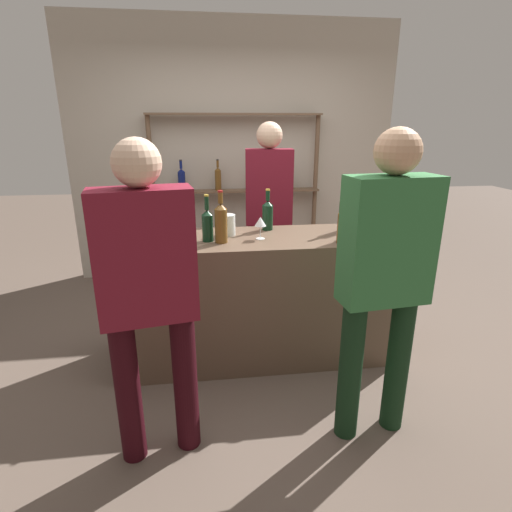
{
  "coord_description": "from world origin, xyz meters",
  "views": [
    {
      "loc": [
        -0.36,
        -2.75,
        1.73
      ],
      "look_at": [
        0.0,
        0.0,
        0.81
      ],
      "focal_mm": 28.0,
      "sensor_mm": 36.0,
      "label": 1
    }
  ],
  "objects_px": {
    "counter_bottle_5": "(344,224)",
    "customer_left": "(148,287)",
    "counter_bottle_2": "(221,222)",
    "counter_bottle_3": "(268,214)",
    "ice_bucket": "(368,224)",
    "counter_bottle_1": "(158,227)",
    "server_behind_counter": "(269,203)",
    "cork_jar": "(228,225)",
    "customer_right": "(385,270)",
    "counter_bottle_0": "(207,224)",
    "counter_bottle_4": "(344,213)",
    "wine_glass": "(260,222)"
  },
  "relations": [
    {
      "from": "counter_bottle_0",
      "to": "counter_bottle_3",
      "type": "distance_m",
      "value": 0.53
    },
    {
      "from": "counter_bottle_4",
      "to": "counter_bottle_5",
      "type": "height_order",
      "value": "counter_bottle_4"
    },
    {
      "from": "wine_glass",
      "to": "counter_bottle_5",
      "type": "bearing_deg",
      "value": -16.3
    },
    {
      "from": "counter_bottle_1",
      "to": "counter_bottle_4",
      "type": "relative_size",
      "value": 0.96
    },
    {
      "from": "counter_bottle_0",
      "to": "counter_bottle_3",
      "type": "height_order",
      "value": "counter_bottle_0"
    },
    {
      "from": "counter_bottle_3",
      "to": "wine_glass",
      "type": "relative_size",
      "value": 1.96
    },
    {
      "from": "server_behind_counter",
      "to": "counter_bottle_0",
      "type": "bearing_deg",
      "value": -27.59
    },
    {
      "from": "counter_bottle_4",
      "to": "wine_glass",
      "type": "xyz_separation_m",
      "value": [
        -0.65,
        -0.13,
        -0.02
      ]
    },
    {
      "from": "counter_bottle_1",
      "to": "counter_bottle_4",
      "type": "distance_m",
      "value": 1.36
    },
    {
      "from": "counter_bottle_0",
      "to": "customer_right",
      "type": "xyz_separation_m",
      "value": [
        0.9,
        -0.85,
        -0.06
      ]
    },
    {
      "from": "counter_bottle_3",
      "to": "counter_bottle_4",
      "type": "bearing_deg",
      "value": -12.95
    },
    {
      "from": "counter_bottle_2",
      "to": "counter_bottle_1",
      "type": "bearing_deg",
      "value": -176.73
    },
    {
      "from": "counter_bottle_5",
      "to": "cork_jar",
      "type": "distance_m",
      "value": 0.83
    },
    {
      "from": "counter_bottle_5",
      "to": "cork_jar",
      "type": "relative_size",
      "value": 2.21
    },
    {
      "from": "counter_bottle_2",
      "to": "customer_left",
      "type": "bearing_deg",
      "value": -115.82
    },
    {
      "from": "counter_bottle_1",
      "to": "server_behind_counter",
      "type": "distance_m",
      "value": 1.3
    },
    {
      "from": "customer_right",
      "to": "customer_left",
      "type": "bearing_deg",
      "value": 84.29
    },
    {
      "from": "customer_left",
      "to": "server_behind_counter",
      "type": "distance_m",
      "value": 1.94
    },
    {
      "from": "counter_bottle_1",
      "to": "counter_bottle_3",
      "type": "xyz_separation_m",
      "value": [
        0.79,
        0.33,
        -0.01
      ]
    },
    {
      "from": "counter_bottle_0",
      "to": "server_behind_counter",
      "type": "bearing_deg",
      "value": 57.08
    },
    {
      "from": "wine_glass",
      "to": "server_behind_counter",
      "type": "bearing_deg",
      "value": 77.07
    },
    {
      "from": "counter_bottle_3",
      "to": "server_behind_counter",
      "type": "bearing_deg",
      "value": 80.02
    },
    {
      "from": "counter_bottle_2",
      "to": "wine_glass",
      "type": "bearing_deg",
      "value": 10.33
    },
    {
      "from": "customer_right",
      "to": "server_behind_counter",
      "type": "xyz_separation_m",
      "value": [
        -0.33,
        1.73,
        0.03
      ]
    },
    {
      "from": "counter_bottle_1",
      "to": "wine_glass",
      "type": "height_order",
      "value": "counter_bottle_1"
    },
    {
      "from": "server_behind_counter",
      "to": "customer_left",
      "type": "bearing_deg",
      "value": -21.3
    },
    {
      "from": "counter_bottle_4",
      "to": "wine_glass",
      "type": "relative_size",
      "value": 2.24
    },
    {
      "from": "cork_jar",
      "to": "customer_left",
      "type": "height_order",
      "value": "customer_left"
    },
    {
      "from": "counter_bottle_3",
      "to": "counter_bottle_0",
      "type": "bearing_deg",
      "value": -150.44
    },
    {
      "from": "counter_bottle_2",
      "to": "customer_left",
      "type": "relative_size",
      "value": 0.21
    },
    {
      "from": "customer_right",
      "to": "counter_bottle_0",
      "type": "bearing_deg",
      "value": 40.75
    },
    {
      "from": "customer_right",
      "to": "cork_jar",
      "type": "bearing_deg",
      "value": 31.31
    },
    {
      "from": "ice_bucket",
      "to": "customer_left",
      "type": "bearing_deg",
      "value": -150.75
    },
    {
      "from": "customer_left",
      "to": "customer_right",
      "type": "bearing_deg",
      "value": -99.61
    },
    {
      "from": "counter_bottle_1",
      "to": "server_behind_counter",
      "type": "relative_size",
      "value": 0.2
    },
    {
      "from": "counter_bottle_3",
      "to": "ice_bucket",
      "type": "height_order",
      "value": "counter_bottle_3"
    },
    {
      "from": "counter_bottle_0",
      "to": "counter_bottle_3",
      "type": "xyz_separation_m",
      "value": [
        0.46,
        0.26,
        0.0
      ]
    },
    {
      "from": "counter_bottle_2",
      "to": "customer_right",
      "type": "xyz_separation_m",
      "value": [
        0.81,
        -0.81,
        -0.09
      ]
    },
    {
      "from": "counter_bottle_4",
      "to": "counter_bottle_1",
      "type": "bearing_deg",
      "value": -171.57
    },
    {
      "from": "customer_right",
      "to": "server_behind_counter",
      "type": "relative_size",
      "value": 0.98
    },
    {
      "from": "counter_bottle_3",
      "to": "cork_jar",
      "type": "distance_m",
      "value": 0.34
    },
    {
      "from": "counter_bottle_5",
      "to": "customer_left",
      "type": "distance_m",
      "value": 1.41
    },
    {
      "from": "counter_bottle_5",
      "to": "customer_left",
      "type": "height_order",
      "value": "customer_left"
    },
    {
      "from": "counter_bottle_2",
      "to": "customer_right",
      "type": "relative_size",
      "value": 0.21
    },
    {
      "from": "counter_bottle_0",
      "to": "ice_bucket",
      "type": "height_order",
      "value": "counter_bottle_0"
    },
    {
      "from": "counter_bottle_1",
      "to": "ice_bucket",
      "type": "relative_size",
      "value": 1.66
    },
    {
      "from": "customer_left",
      "to": "customer_right",
      "type": "distance_m",
      "value": 1.2
    },
    {
      "from": "counter_bottle_4",
      "to": "counter_bottle_5",
      "type": "distance_m",
      "value": 0.3
    },
    {
      "from": "counter_bottle_0",
      "to": "counter_bottle_4",
      "type": "relative_size",
      "value": 0.91
    },
    {
      "from": "counter_bottle_4",
      "to": "server_behind_counter",
      "type": "relative_size",
      "value": 0.2
    }
  ]
}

